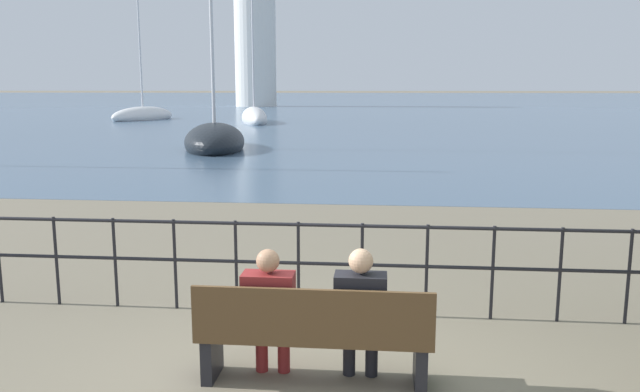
# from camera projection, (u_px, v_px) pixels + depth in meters

# --- Properties ---
(ground_plane) EXTENTS (1000.00, 1000.00, 0.00)m
(ground_plane) POSITION_uv_depth(u_px,v_px,m) (314.00, 381.00, 5.43)
(ground_plane) COLOR #7A705B
(harbor_water) EXTENTS (600.00, 300.00, 0.01)m
(harbor_water) POSITION_uv_depth(u_px,v_px,m) (379.00, 98.00, 160.66)
(harbor_water) COLOR #47607A
(harbor_water) RESTS_ON ground_plane
(park_bench) EXTENTS (2.01, 0.45, 0.90)m
(park_bench) POSITION_uv_depth(u_px,v_px,m) (314.00, 336.00, 5.29)
(park_bench) COLOR brown
(park_bench) RESTS_ON ground_plane
(seated_person_left) EXTENTS (0.44, 0.35, 1.18)m
(seated_person_left) POSITION_uv_depth(u_px,v_px,m) (269.00, 308.00, 5.37)
(seated_person_left) COLOR maroon
(seated_person_left) RESTS_ON ground_plane
(seated_person_right) EXTENTS (0.44, 0.35, 1.20)m
(seated_person_right) POSITION_uv_depth(u_px,v_px,m) (360.00, 309.00, 5.29)
(seated_person_right) COLOR black
(seated_person_right) RESTS_ON ground_plane
(promenade_railing) EXTENTS (13.58, 0.04, 1.05)m
(promenade_railing) POSITION_uv_depth(u_px,v_px,m) (330.00, 254.00, 6.94)
(promenade_railing) COLOR black
(promenade_railing) RESTS_ON ground_plane
(sailboat_0) EXTENTS (3.81, 8.26, 11.65)m
(sailboat_0) POSITION_uv_depth(u_px,v_px,m) (254.00, 117.00, 45.54)
(sailboat_0) COLOR white
(sailboat_0) RESTS_ON ground_plane
(sailboat_1) EXTENTS (3.79, 6.65, 10.07)m
(sailboat_1) POSITION_uv_depth(u_px,v_px,m) (215.00, 141.00, 25.92)
(sailboat_1) COLOR black
(sailboat_1) RESTS_ON ground_plane
(sailboat_2) EXTENTS (4.10, 7.05, 10.66)m
(sailboat_2) POSITION_uv_depth(u_px,v_px,m) (143.00, 116.00, 49.32)
(sailboat_2) COLOR white
(sailboat_2) RESTS_ON ground_plane
(harbor_lighthouse) EXTENTS (5.52, 5.52, 19.57)m
(harbor_lighthouse) POSITION_uv_depth(u_px,v_px,m) (255.00, 38.00, 83.46)
(harbor_lighthouse) COLOR white
(harbor_lighthouse) RESTS_ON ground_plane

